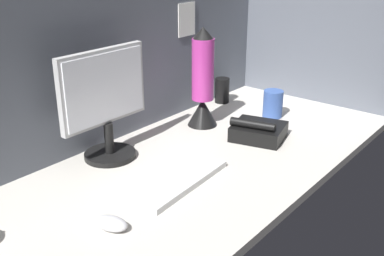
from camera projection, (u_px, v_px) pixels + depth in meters
ground_plane at (195, 163)px, 160.21cm from camera, size 180.00×80.00×3.00cm
cubicle_wall_back at (117, 64)px, 171.12cm from camera, size 180.00×5.50×55.84cm
cubicle_wall_side at (314, 41)px, 211.94cm from camera, size 5.00×80.00×55.84cm
monitor at (105, 101)px, 154.16cm from camera, size 35.07×18.00×38.17cm
keyboard at (178, 180)px, 143.66cm from camera, size 37.83×15.61×2.00cm
mouse at (111, 223)px, 120.42cm from camera, size 7.55×10.59×3.40cm
mug_black_travel at (222, 90)px, 214.58cm from camera, size 6.66×6.66×11.62cm
mug_ceramic_blue at (273, 104)px, 196.87cm from camera, size 12.27×8.41×11.64cm
lava_lamp at (203, 86)px, 183.81cm from camera, size 12.27×12.27×40.16cm
desk_phone at (258, 131)px, 175.43cm from camera, size 21.29×22.71×8.80cm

